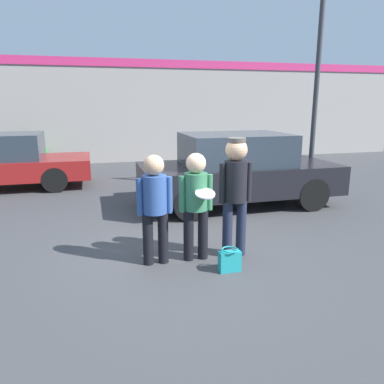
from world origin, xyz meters
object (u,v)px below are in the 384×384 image
Objects in this scene: person_left at (155,201)px; person_right at (235,186)px; shrub at (36,155)px; street_lamp at (328,61)px; handbag at (230,260)px; parked_car_near at (238,170)px; person_middle_with_frisbee at (196,198)px.

person_right is (1.20, -0.03, 0.16)m from person_left.
person_left reaches higher than shrub.
person_left is 0.31× the size of street_lamp.
shrub reaches higher than handbag.
parked_car_near is at bearing 67.22° from person_right.
person_right reaches higher than parked_car_near.
street_lamp is (2.45, 0.51, 2.42)m from parked_car_near.
person_right is 5.45× the size of handbag.
person_right reaches higher than person_middle_with_frisbee.
parked_car_near is 13.30× the size of handbag.
person_right is 0.41× the size of parked_car_near.
person_middle_with_frisbee is 9.64m from shrub.
handbag is (3.63, -9.57, -0.30)m from shrub.
handbag is (0.94, -0.53, -0.77)m from person_left.
parked_car_near reaches higher than person_middle_with_frisbee.
person_right is (0.60, -0.02, 0.15)m from person_middle_with_frisbee.
person_left is at bearing 150.31° from handbag.
person_right is 5.26m from street_lamp.
handbag is at bearing -117.18° from person_right.
person_right is at bearing -66.78° from shrub.
shrub is at bearing 110.77° from handbag.
person_middle_with_frisbee is 4.84× the size of handbag.
shrub is (-7.47, 5.86, -2.76)m from street_lamp.
handbag is (-1.39, -3.21, -0.65)m from parked_car_near.
person_left is at bearing -146.35° from street_lamp.
person_right is 2.94m from parked_car_near.
shrub is at bearing 106.60° from person_left.
person_middle_with_frisbee reaches higher than shrub.
parked_car_near is (1.73, 2.68, -0.13)m from person_middle_with_frisbee.
person_middle_with_frisbee reaches higher than handbag.
person_middle_with_frisbee is at bearing 178.29° from person_right.
handbag is (0.34, -0.52, -0.77)m from person_middle_with_frisbee.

